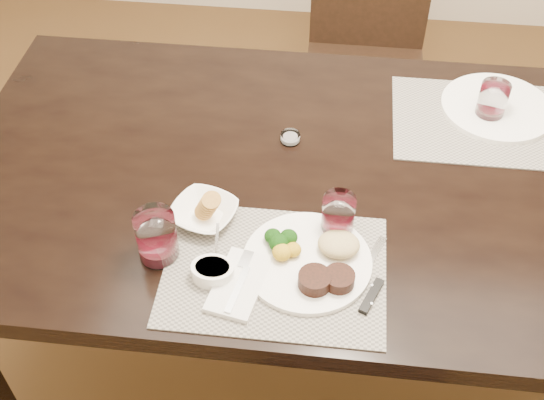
# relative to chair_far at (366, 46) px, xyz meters

# --- Properties ---
(ground_plane) EXTENTS (4.50, 4.50, 0.00)m
(ground_plane) POSITION_rel_chair_far_xyz_m (0.00, -0.93, -0.50)
(ground_plane) COLOR #482F17
(ground_plane) RESTS_ON ground
(dining_table) EXTENTS (2.00, 1.00, 0.75)m
(dining_table) POSITION_rel_chair_far_xyz_m (0.00, -0.93, 0.16)
(dining_table) COLOR black
(dining_table) RESTS_ON ground
(chair_far) EXTENTS (0.42, 0.42, 0.90)m
(chair_far) POSITION_rel_chair_far_xyz_m (0.00, 0.00, 0.00)
(chair_far) COLOR black
(chair_far) RESTS_ON ground
(placemat_near) EXTENTS (0.46, 0.34, 0.00)m
(placemat_near) POSITION_rel_chair_far_xyz_m (-0.19, -1.24, 0.25)
(placemat_near) COLOR gray
(placemat_near) RESTS_ON dining_table
(placemat_far) EXTENTS (0.46, 0.34, 0.00)m
(placemat_far) POSITION_rel_chair_far_xyz_m (0.29, -0.70, 0.25)
(placemat_far) COLOR gray
(placemat_far) RESTS_ON dining_table
(dinner_plate) EXTENTS (0.27, 0.27, 0.05)m
(dinner_plate) POSITION_rel_chair_far_xyz_m (-0.11, -1.22, 0.27)
(dinner_plate) COLOR white
(dinner_plate) RESTS_ON placemat_near
(napkin_fork) EXTENTS (0.12, 0.18, 0.02)m
(napkin_fork) POSITION_rel_chair_far_xyz_m (-0.26, -1.29, 0.26)
(napkin_fork) COLOR white
(napkin_fork) RESTS_ON placemat_near
(steak_knife) EXTENTS (0.06, 0.21, 0.01)m
(steak_knife) POSITION_rel_chair_far_xyz_m (0.01, -1.26, 0.26)
(steak_knife) COLOR silver
(steak_knife) RESTS_ON placemat_near
(cracker_bowl) EXTENTS (0.18, 0.18, 0.06)m
(cracker_bowl) POSITION_rel_chair_far_xyz_m (-0.36, -1.11, 0.27)
(cracker_bowl) COLOR white
(cracker_bowl) RESTS_ON placemat_near
(sauce_ramekin) EXTENTS (0.09, 0.13, 0.07)m
(sauce_ramekin) POSITION_rel_chair_far_xyz_m (-0.32, -1.27, 0.27)
(sauce_ramekin) COLOR white
(sauce_ramekin) RESTS_ON placemat_near
(wine_glass_near) EXTENTS (0.07, 0.07, 0.10)m
(wine_glass_near) POSITION_rel_chair_far_xyz_m (-0.07, -1.12, 0.29)
(wine_glass_near) COLOR silver
(wine_glass_near) RESTS_ON placemat_near
(far_plate) EXTENTS (0.29, 0.29, 0.01)m
(far_plate) POSITION_rel_chair_far_xyz_m (0.33, -0.64, 0.26)
(far_plate) COLOR white
(far_plate) RESTS_ON placemat_far
(wine_glass_far) EXTENTS (0.07, 0.07, 0.10)m
(wine_glass_far) POSITION_rel_chair_far_xyz_m (0.30, -0.68, 0.30)
(wine_glass_far) COLOR silver
(wine_glass_far) RESTS_ON placemat_far
(wine_glass_side) EXTENTS (0.08, 0.08, 0.12)m
(wine_glass_side) POSITION_rel_chair_far_xyz_m (-0.44, -1.22, 0.30)
(wine_glass_side) COLOR silver
(wine_glass_side) RESTS_ON dining_table
(salt_cellar) EXTENTS (0.05, 0.05, 0.02)m
(salt_cellar) POSITION_rel_chair_far_xyz_m (-0.20, -0.83, 0.26)
(salt_cellar) COLOR silver
(salt_cellar) RESTS_ON dining_table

